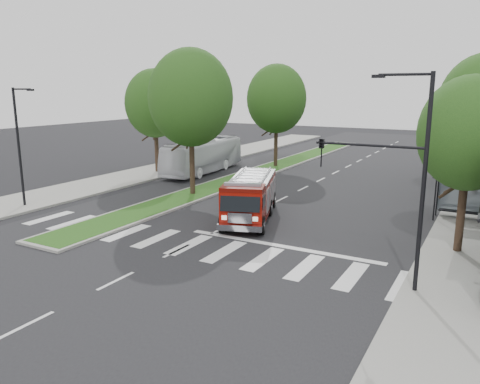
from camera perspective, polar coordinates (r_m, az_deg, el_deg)
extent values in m
plane|color=black|center=(25.37, -2.32, -4.54)|extent=(140.00, 140.00, 0.00)
cube|color=gray|center=(41.64, -12.28, 2.03)|extent=(5.00, 80.00, 0.15)
cube|color=gray|center=(43.58, 3.24, 2.75)|extent=(3.00, 50.00, 0.14)
cube|color=#184413|center=(43.57, 3.24, 2.85)|extent=(2.60, 49.50, 0.02)
cylinder|color=black|center=(28.91, 22.66, -0.82)|extent=(0.08, 0.08, 2.50)
cylinder|color=black|center=(30.08, 22.93, -0.36)|extent=(0.08, 0.08, 2.50)
cube|color=black|center=(29.15, 25.73, 1.61)|extent=(3.20, 1.60, 0.12)
cube|color=#8C99A5|center=(30.06, 25.60, -0.51)|extent=(2.80, 0.04, 1.80)
cube|color=black|center=(29.55, 25.37, -2.20)|extent=(2.40, 0.40, 0.08)
cylinder|color=black|center=(23.40, 25.33, -2.47)|extent=(0.36, 0.36, 3.74)
ellipsoid|color=black|center=(22.81, 26.19, 6.44)|extent=(4.40, 4.40, 5.06)
cylinder|color=black|center=(35.11, 26.82, 2.58)|extent=(0.36, 0.36, 4.40)
cylinder|color=black|center=(32.97, -5.86, 3.50)|extent=(0.36, 0.36, 4.62)
ellipsoid|color=black|center=(32.58, -6.04, 11.37)|extent=(5.80, 5.80, 6.67)
cylinder|color=black|center=(45.07, 4.39, 5.79)|extent=(0.36, 0.36, 4.40)
ellipsoid|color=black|center=(44.78, 4.48, 11.27)|extent=(5.60, 5.60, 6.44)
cylinder|color=black|center=(42.52, -10.12, 5.09)|extent=(0.36, 0.36, 4.18)
ellipsoid|color=black|center=(42.20, -10.34, 10.59)|extent=(5.20, 5.20, 5.98)
cylinder|color=black|center=(17.67, 21.45, 0.44)|extent=(0.16, 0.16, 8.00)
cylinder|color=black|center=(17.47, 19.49, 13.36)|extent=(1.80, 0.10, 0.10)
cube|color=black|center=(17.65, 16.53, 13.38)|extent=(0.45, 0.20, 0.12)
cylinder|color=black|center=(17.81, 15.41, 5.52)|extent=(4.00, 0.10, 0.10)
imported|color=black|center=(18.36, 9.87, 4.72)|extent=(0.18, 0.22, 1.10)
cylinder|color=black|center=(32.36, -25.34, 4.77)|extent=(0.16, 0.16, 7.50)
cylinder|color=black|center=(31.50, -25.09, 11.30)|extent=(1.60, 0.10, 0.10)
cube|color=black|center=(30.86, -24.19, 11.28)|extent=(0.45, 0.20, 0.12)
cylinder|color=black|center=(40.90, 26.07, 6.43)|extent=(0.16, 0.16, 8.00)
cylinder|color=black|center=(40.82, 25.32, 11.99)|extent=(1.80, 0.10, 0.10)
cube|color=black|center=(40.89, 24.03, 12.03)|extent=(0.45, 0.20, 0.12)
cube|color=#550904|center=(27.34, 1.27, -2.31)|extent=(4.56, 7.76, 0.22)
cube|color=maroon|center=(27.80, 1.50, -0.09)|extent=(3.97, 6.09, 1.77)
cube|color=maroon|center=(24.47, 0.34, -1.82)|extent=(2.62, 2.24, 1.86)
cube|color=#B2B2B7|center=(27.61, 1.51, 1.80)|extent=(3.97, 6.09, 0.11)
cylinder|color=#B2B2B7|center=(27.70, -0.12, 2.21)|extent=(1.85, 5.05, 0.09)
cylinder|color=#B2B2B7|center=(27.48, 3.16, 2.11)|extent=(1.85, 5.05, 0.09)
cube|color=silver|center=(23.73, -0.06, -4.40)|extent=(2.28, 1.06, 0.31)
cube|color=#8C99A5|center=(24.20, 0.35, 0.92)|extent=(1.94, 0.94, 0.16)
cylinder|color=black|center=(24.63, -2.11, -3.87)|extent=(0.62, 1.02, 0.98)
cylinder|color=black|center=(24.31, 2.62, -4.10)|extent=(0.62, 1.02, 0.98)
cylinder|color=black|center=(28.16, -0.57, -1.77)|extent=(0.62, 1.02, 0.98)
cylinder|color=black|center=(27.88, 3.56, -1.94)|extent=(0.62, 1.02, 0.98)
cylinder|color=black|center=(30.20, 0.15, -0.79)|extent=(0.62, 1.02, 0.98)
cylinder|color=black|center=(29.94, 4.00, -0.94)|extent=(0.62, 1.02, 0.98)
imported|color=silver|center=(42.45, -4.48, 4.45)|extent=(3.32, 11.02, 3.03)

